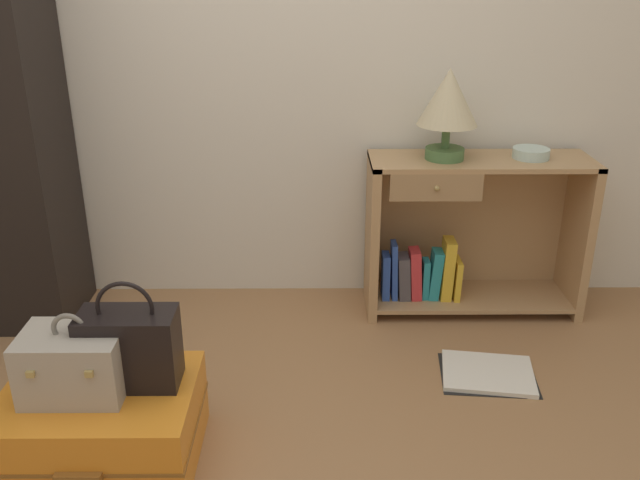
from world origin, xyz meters
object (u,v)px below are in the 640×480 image
at_px(bowl, 531,153).
at_px(suitcase_large, 103,425).
at_px(handbag, 130,347).
at_px(train_case, 74,363).
at_px(bookshelf, 465,236).
at_px(table_lamp, 448,102).
at_px(open_book_on_floor, 488,374).

xyz_separation_m(bowl, suitcase_large, (-1.65, -1.07, -0.62)).
bearing_deg(handbag, bowl, 33.59).
relative_size(bowl, suitcase_large, 0.26).
height_order(train_case, handbag, handbag).
distance_m(bowl, suitcase_large, 2.07).
bearing_deg(suitcase_large, train_case, -172.22).
height_order(bookshelf, bowl, bowl).
height_order(suitcase_large, handbag, handbag).
height_order(table_lamp, handbag, table_lamp).
height_order(bowl, suitcase_large, bowl).
bearing_deg(handbag, train_case, -161.51).
xyz_separation_m(bookshelf, handbag, (-1.29, -1.04, 0.04)).
height_order(suitcase_large, train_case, train_case).
relative_size(handbag, open_book_on_floor, 0.91).
distance_m(suitcase_large, handbag, 0.29).
height_order(bookshelf, handbag, bookshelf).
height_order(bowl, handbag, bowl).
relative_size(bookshelf, bowl, 6.15).
xyz_separation_m(bookshelf, suitcase_large, (-1.40, -1.09, -0.22)).
xyz_separation_m(bowl, handbag, (-1.55, -1.03, -0.35)).
relative_size(bowl, handbag, 0.44).
bearing_deg(train_case, handbag, 18.49).
relative_size(table_lamp, open_book_on_floor, 0.98).
relative_size(suitcase_large, handbag, 1.71).
distance_m(bowl, open_book_on_floor, 0.99).
xyz_separation_m(bookshelf, train_case, (-1.45, -1.09, 0.02)).
bearing_deg(bowl, handbag, -146.41).
relative_size(bookshelf, open_book_on_floor, 2.47).
bearing_deg(table_lamp, train_case, -141.06).
xyz_separation_m(handbag, open_book_on_floor, (1.29, 0.43, -0.40)).
relative_size(suitcase_large, open_book_on_floor, 1.56).
bearing_deg(suitcase_large, open_book_on_floor, 19.00).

